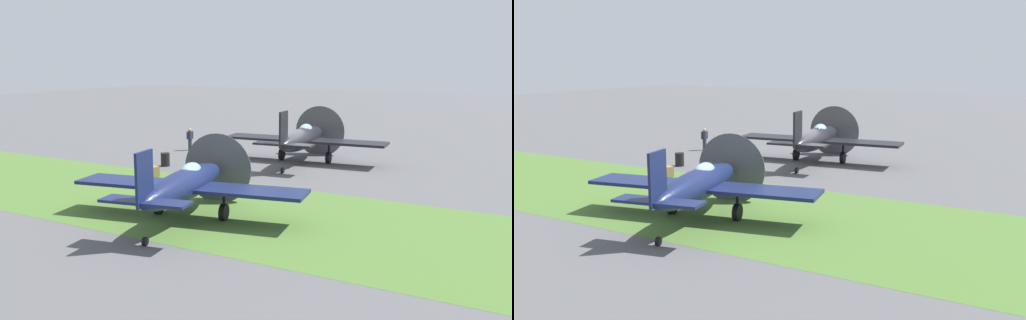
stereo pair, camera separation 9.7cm
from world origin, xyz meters
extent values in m
plane|color=#515154|center=(0.00, 0.00, 0.00)|extent=(160.00, 160.00, 0.00)
cube|color=#476B2D|center=(0.00, -10.96, 0.00)|extent=(120.00, 11.00, 0.01)
ellipsoid|color=black|center=(-0.31, 1.70, 1.72)|extent=(2.34, 8.16, 1.47)
cube|color=black|center=(-0.36, 2.17, 1.54)|extent=(11.51, 3.24, 0.17)
cube|color=black|center=(0.09, -1.95, 2.78)|extent=(0.26, 1.31, 2.25)
cube|color=black|center=(0.09, -1.95, 1.83)|extent=(3.88, 1.47, 0.12)
cone|color=#B7B24C|center=(-0.78, 5.99, 1.72)|extent=(0.84, 0.91, 0.76)
cylinder|color=#4C4C51|center=(-0.76, 5.75, 1.72)|extent=(3.77, 0.46, 3.79)
ellipsoid|color=#8CB2C6|center=(-0.39, 2.40, 2.23)|extent=(1.00, 1.74, 0.83)
cylinder|color=black|center=(-2.08, 2.10, 0.40)|extent=(0.35, 0.83, 0.80)
cylinder|color=black|center=(-2.08, 2.10, 0.97)|extent=(0.14, 0.14, 1.14)
cylinder|color=black|center=(1.33, 2.47, 0.40)|extent=(0.35, 0.83, 0.80)
cylinder|color=black|center=(1.33, 2.47, 0.97)|extent=(0.14, 0.14, 1.14)
cylinder|color=black|center=(0.10, -2.07, 0.19)|extent=(0.18, 0.39, 0.38)
ellipsoid|color=#141E47|center=(1.01, -13.42, 1.64)|extent=(2.89, 7.80, 1.40)
cube|color=#141E47|center=(0.92, -12.97, 1.47)|extent=(11.00, 4.03, 0.16)
cube|color=#141E47|center=(1.71, -16.85, 2.65)|extent=(0.36, 1.24, 2.15)
cube|color=#141E47|center=(1.71, -16.85, 1.75)|extent=(3.74, 1.71, 0.11)
cone|color=#B7B24C|center=(0.19, -9.38, 1.64)|extent=(0.86, 0.92, 0.72)
cylinder|color=#4C4C51|center=(0.24, -9.60, 1.64)|extent=(3.55, 0.76, 3.61)
ellipsoid|color=#8CB2C6|center=(0.88, -12.75, 2.13)|extent=(1.09, 1.71, 0.79)
cylinder|color=black|center=(-0.70, -13.19, 0.38)|extent=(0.40, 0.80, 0.77)
cylinder|color=black|center=(-0.70, -13.19, 0.93)|extent=(0.14, 0.14, 1.08)
cylinder|color=black|center=(2.50, -12.54, 0.38)|extent=(0.40, 0.80, 0.77)
cylinder|color=black|center=(2.50, -12.54, 0.93)|extent=(0.14, 0.14, 1.08)
cylinder|color=black|center=(1.73, -16.96, 0.18)|extent=(0.20, 0.38, 0.36)
cylinder|color=#2D3342|center=(-10.23, 2.24, 0.44)|extent=(0.30, 0.30, 0.88)
cylinder|color=#2D3342|center=(-10.23, 2.24, 1.19)|extent=(0.38, 0.38, 0.62)
sphere|color=tan|center=(-10.23, 2.24, 1.61)|extent=(0.23, 0.23, 0.23)
cylinder|color=#2D3342|center=(-10.31, 2.00, 1.19)|extent=(0.11, 0.11, 0.59)
cylinder|color=#2D3342|center=(-10.15, 2.49, 1.19)|extent=(0.11, 0.11, 0.59)
cylinder|color=black|center=(-7.82, -3.83, 0.45)|extent=(0.60, 0.60, 0.90)
cube|color=olive|center=(-6.49, -6.99, 0.32)|extent=(1.16, 1.16, 0.64)
camera|label=1|loc=(15.82, -32.94, 7.27)|focal=39.44mm
camera|label=2|loc=(15.91, -32.89, 7.27)|focal=39.44mm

